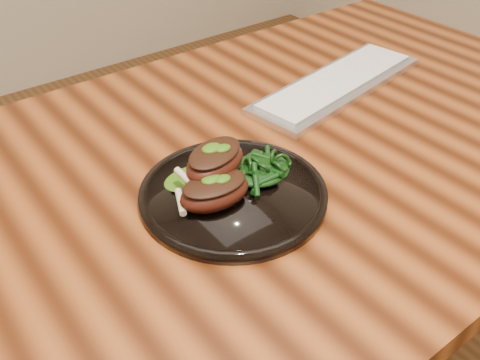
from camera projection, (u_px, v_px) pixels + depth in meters
name	position (u px, v px, depth m)	size (l,w,h in m)	color
desk	(211.00, 215.00, 0.85)	(1.60, 0.80, 0.75)	#381607
plate	(233.00, 194.00, 0.75)	(0.26, 0.26, 0.02)	black
lamb_chop_front	(214.00, 191.00, 0.71)	(0.11, 0.08, 0.04)	#3C130B
lamb_chop_back	(214.00, 160.00, 0.73)	(0.12, 0.09, 0.05)	#3C130B
herb_smear	(191.00, 178.00, 0.76)	(0.08, 0.05, 0.01)	#204E08
greens_heap	(260.00, 166.00, 0.76)	(0.09, 0.09, 0.03)	black
keyboard	(337.00, 84.00, 1.02)	(0.42, 0.18, 0.02)	silver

